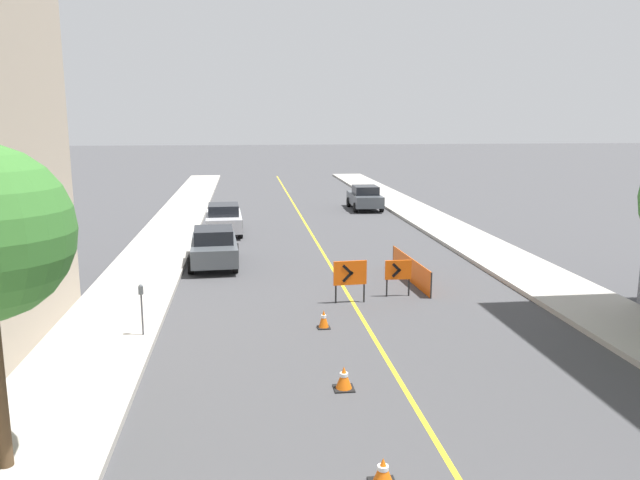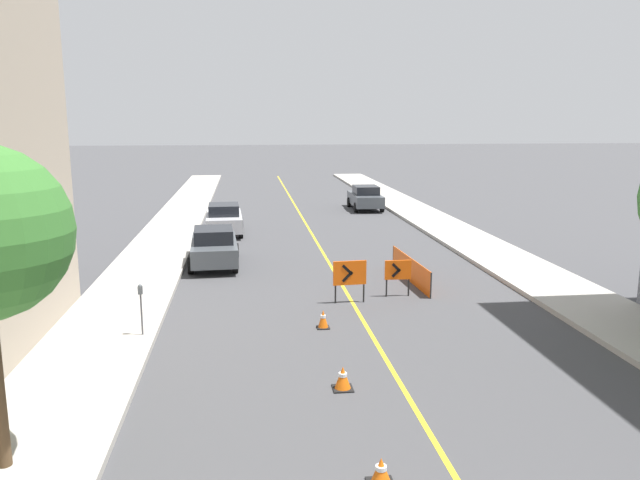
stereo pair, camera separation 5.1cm
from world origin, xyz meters
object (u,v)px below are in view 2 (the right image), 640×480
at_px(arrow_barricade_secondary, 398,271).
at_px(parking_meter_near_curb, 141,299).
at_px(traffic_cone_fifth, 323,319).
at_px(parked_car_curb_mid, 224,219).
at_px(parked_car_curb_near, 214,247).
at_px(traffic_cone_fourth, 343,378).
at_px(arrow_barricade_primary, 350,274).
at_px(traffic_cone_third, 381,472).
at_px(parked_car_curb_far, 365,197).

height_order(arrow_barricade_secondary, parking_meter_near_curb, parking_meter_near_curb).
distance_m(traffic_cone_fifth, parked_car_curb_mid, 15.84).
relative_size(arrow_barricade_secondary, parked_car_curb_near, 0.28).
bearing_deg(parking_meter_near_curb, parked_car_curb_near, 79.97).
bearing_deg(parked_car_curb_mid, traffic_cone_fourth, -82.94).
height_order(arrow_barricade_primary, arrow_barricade_secondary, arrow_barricade_primary).
height_order(traffic_cone_third, parked_car_curb_near, parked_car_curb_near).
height_order(traffic_cone_third, parking_meter_near_curb, parking_meter_near_curb).
distance_m(traffic_cone_third, parked_car_curb_far, 31.92).
relative_size(traffic_cone_fifth, parked_car_curb_mid, 0.12).
xyz_separation_m(traffic_cone_fourth, parked_car_curb_far, (5.84, 27.64, 0.54)).
height_order(arrow_barricade_primary, parking_meter_near_curb, parking_meter_near_curb).
bearing_deg(traffic_cone_third, arrow_barricade_primary, 83.35).
xyz_separation_m(traffic_cone_third, arrow_barricade_secondary, (2.94, 10.86, 0.63)).
height_order(traffic_cone_fifth, arrow_barricade_secondary, arrow_barricade_secondary).
bearing_deg(arrow_barricade_secondary, parked_car_curb_far, 81.79).
bearing_deg(parked_car_curb_near, parked_car_curb_far, 55.82).
distance_m(traffic_cone_fifth, parked_car_curb_far, 24.18).
distance_m(parked_car_curb_near, parked_car_curb_far, 17.81).
distance_m(traffic_cone_third, parked_car_curb_near, 16.52).
bearing_deg(arrow_barricade_primary, parked_car_curb_far, 73.43).
distance_m(traffic_cone_fourth, parked_car_curb_near, 12.86).
xyz_separation_m(traffic_cone_third, arrow_barricade_primary, (1.20, 10.30, 0.72)).
xyz_separation_m(traffic_cone_fourth, parked_car_curb_near, (-3.38, 12.40, 0.54)).
distance_m(traffic_cone_third, traffic_cone_fifth, 7.90).
relative_size(arrow_barricade_primary, parked_car_curb_near, 0.32).
xyz_separation_m(arrow_barricade_secondary, parked_car_curb_near, (-6.37, 5.29, -0.06)).
xyz_separation_m(arrow_barricade_secondary, parking_meter_near_curb, (-7.91, -3.39, 0.30)).
xyz_separation_m(parked_car_curb_mid, parked_car_curb_far, (9.04, 8.00, 0.00)).
relative_size(parked_car_curb_near, parking_meter_near_curb, 3.11).
height_order(parked_car_curb_near, parking_meter_near_curb, parked_car_curb_near).
bearing_deg(parked_car_curb_mid, traffic_cone_third, -84.28).
bearing_deg(traffic_cone_fifth, parked_car_curb_near, 112.77).
xyz_separation_m(arrow_barricade_primary, parked_car_curb_far, (4.59, 21.08, -0.16)).
xyz_separation_m(traffic_cone_third, traffic_cone_fourth, (-0.05, 3.75, 0.02)).
bearing_deg(parked_car_curb_near, traffic_cone_fourth, -77.75).
bearing_deg(traffic_cone_third, parked_car_curb_far, 79.55).
distance_m(traffic_cone_fourth, arrow_barricade_secondary, 7.74).
height_order(traffic_cone_fourth, traffic_cone_fifth, traffic_cone_fifth).
relative_size(traffic_cone_fourth, arrow_barricade_secondary, 0.43).
bearing_deg(traffic_cone_third, parked_car_curb_near, 102.00).
relative_size(arrow_barricade_primary, parked_car_curb_far, 0.32).
bearing_deg(traffic_cone_fifth, parked_car_curb_mid, 101.96).
bearing_deg(parked_car_curb_mid, traffic_cone_fifth, -80.23).
distance_m(traffic_cone_fourth, arrow_barricade_primary, 6.71).
bearing_deg(arrow_barricade_primary, parking_meter_near_curb, -159.59).
bearing_deg(parked_car_curb_near, traffic_cone_fifth, -70.23).
xyz_separation_m(traffic_cone_third, traffic_cone_fifth, (0.03, 7.90, 0.03)).
distance_m(parked_car_curb_near, parking_meter_near_curb, 8.82).
distance_m(parked_car_curb_mid, parking_meter_near_curb, 16.02).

